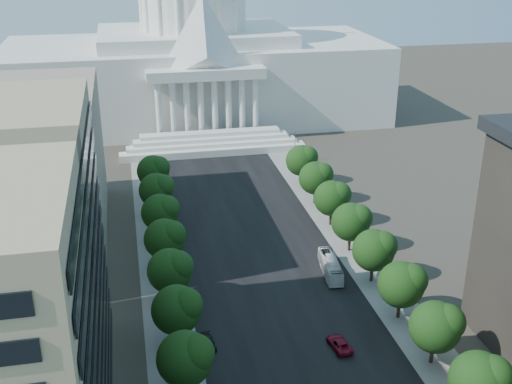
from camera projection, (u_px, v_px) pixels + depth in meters
road_asphalt at (254, 245)px, 128.90m from camera, size 30.00×260.00×0.01m
sidewalk_left at (159, 254)px, 125.33m from camera, size 8.00×260.00×0.02m
sidewalk_right at (344, 236)px, 132.48m from camera, size 8.00×260.00×0.02m
capitol at (195, 58)px, 207.00m from camera, size 120.00×56.00×73.00m
tree_l_d at (187, 357)px, 84.96m from camera, size 7.79×7.60×9.97m
tree_l_e at (179, 309)px, 95.81m from camera, size 7.79×7.60×9.97m
tree_l_f at (172, 270)px, 106.66m from camera, size 7.79×7.60×9.97m
tree_l_g at (166, 238)px, 117.51m from camera, size 7.79×7.60×9.97m
tree_l_h at (162, 212)px, 128.36m from camera, size 7.79×7.60×9.97m
tree_l_i at (158, 189)px, 139.20m from camera, size 7.79×7.60×9.97m
tree_l_j at (155, 170)px, 150.05m from camera, size 7.79×7.60×9.97m
tree_r_c at (482, 379)px, 80.88m from camera, size 7.79×7.60×9.97m
tree_r_d at (438, 326)px, 91.73m from camera, size 7.79×7.60×9.97m
tree_r_e at (404, 283)px, 102.58m from camera, size 7.79×7.60×9.97m
tree_r_f at (376, 249)px, 113.43m from camera, size 7.79×7.60×9.97m
tree_r_g at (353, 221)px, 124.27m from camera, size 7.79×7.60×9.97m
tree_r_h at (333, 197)px, 135.12m from camera, size 7.79×7.60×9.97m
tree_r_i at (317, 177)px, 145.97m from camera, size 7.79×7.60×9.97m
tree_r_j at (303, 160)px, 156.82m from camera, size 7.79×7.60×9.97m
streetlight_c at (412, 285)px, 103.29m from camera, size 2.61×0.44×9.00m
streetlight_d at (358, 221)px, 125.89m from camera, size 2.61×0.44×9.00m
streetlight_e at (321, 176)px, 148.49m from camera, size 2.61×0.44×9.00m
streetlight_f at (293, 143)px, 171.09m from camera, size 2.61×0.44×9.00m
car_red at (339, 344)px, 97.16m from camera, size 3.23×5.77×1.52m
car_dark_b at (209, 343)px, 97.56m from camera, size 2.22×4.58×1.29m
city_bus at (330, 266)px, 117.62m from camera, size 3.84×11.53×3.15m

